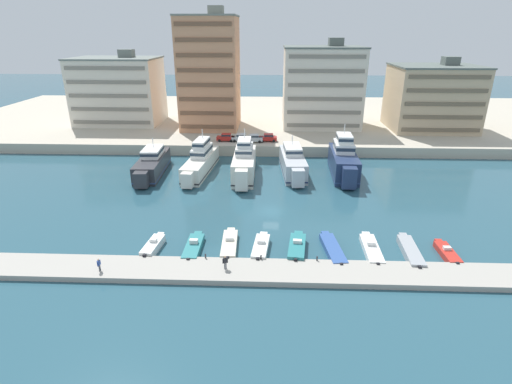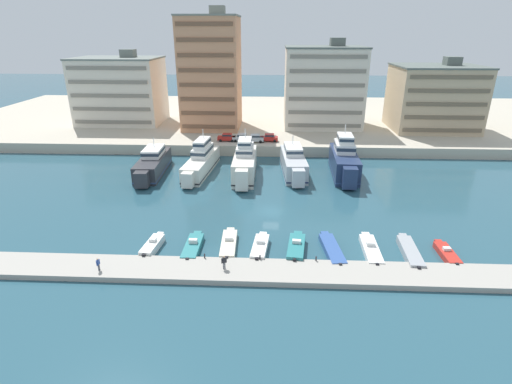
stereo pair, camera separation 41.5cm
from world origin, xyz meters
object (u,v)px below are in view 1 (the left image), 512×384
(motorboat_white_mid_right, at_px, (371,249))
(pedestrian_mid_deck, at_px, (225,261))
(motorboat_grey_right, at_px, (410,251))
(car_silver_mid_left, at_px, (254,138))
(motorboat_white_center_left, at_px, (261,247))
(yacht_silver_center_left, at_px, (293,163))
(car_silver_left, at_px, (241,137))
(pedestrian_near_edge, at_px, (99,264))
(yacht_ivory_mid_left, at_px, (244,163))
(motorboat_teal_left, at_px, (194,247))
(motorboat_white_far_left, at_px, (153,246))
(car_red_far_left, at_px, (226,137))
(yacht_charcoal_far_left, at_px, (152,164))
(motorboat_red_far_right, at_px, (447,253))
(motorboat_cream_mid_left, at_px, (229,244))
(yacht_navy_center, at_px, (344,160))
(motorboat_blue_center_right, at_px, (332,249))
(car_red_center_left, at_px, (268,137))
(yacht_ivory_left, at_px, (201,161))
(motorboat_teal_center, at_px, (297,247))

(motorboat_white_mid_right, bearing_deg, pedestrian_mid_deck, -162.73)
(motorboat_white_mid_right, xyz_separation_m, motorboat_grey_right, (4.74, -0.48, 0.06))
(car_silver_mid_left, bearing_deg, motorboat_grey_right, -64.04)
(motorboat_white_center_left, bearing_deg, yacht_silver_center_left, 79.85)
(car_silver_left, height_order, pedestrian_near_edge, car_silver_left)
(yacht_ivory_mid_left, distance_m, motorboat_teal_left, 28.44)
(motorboat_white_far_left, bearing_deg, motorboat_teal_left, 2.21)
(motorboat_white_far_left, height_order, motorboat_white_mid_right, motorboat_white_far_left)
(motorboat_teal_left, relative_size, car_red_far_left, 1.78)
(yacht_charcoal_far_left, xyz_separation_m, motorboat_white_center_left, (22.13, -28.73, -1.46))
(yacht_silver_center_left, distance_m, car_silver_left, 18.66)
(car_silver_left, bearing_deg, motorboat_red_far_right, -57.02)
(motorboat_cream_mid_left, relative_size, car_silver_left, 1.93)
(motorboat_white_center_left, relative_size, pedestrian_near_edge, 4.40)
(motorboat_grey_right, bearing_deg, yacht_navy_center, 96.98)
(motorboat_blue_center_right, xyz_separation_m, motorboat_grey_right, (9.66, -0.38, 0.09))
(car_red_center_left, bearing_deg, yacht_navy_center, -46.21)
(yacht_ivory_left, distance_m, motorboat_teal_center, 34.59)
(motorboat_teal_center, relative_size, motorboat_blue_center_right, 0.86)
(yacht_charcoal_far_left, relative_size, yacht_navy_center, 1.01)
(yacht_charcoal_far_left, distance_m, motorboat_cream_mid_left, 33.34)
(yacht_silver_center_left, height_order, motorboat_blue_center_right, yacht_silver_center_left)
(yacht_charcoal_far_left, xyz_separation_m, motorboat_cream_mid_left, (18.02, -28.01, -1.51))
(car_silver_mid_left, bearing_deg, motorboat_white_center_left, -86.24)
(motorboat_teal_center, distance_m, car_silver_mid_left, 44.89)
(car_silver_left, bearing_deg, motorboat_white_mid_right, -65.87)
(yacht_navy_center, distance_m, motorboat_blue_center_right, 30.24)
(yacht_charcoal_far_left, relative_size, motorboat_red_far_right, 2.90)
(motorboat_teal_left, height_order, motorboat_cream_mid_left, motorboat_teal_left)
(motorboat_teal_left, xyz_separation_m, pedestrian_near_edge, (-9.61, -6.29, 1.20))
(motorboat_white_mid_right, height_order, pedestrian_near_edge, pedestrian_near_edge)
(car_red_far_left, bearing_deg, yacht_silver_center_left, -45.18)
(motorboat_white_mid_right, bearing_deg, motorboat_teal_center, -179.27)
(yacht_silver_center_left, bearing_deg, motorboat_white_center_left, -100.15)
(car_red_far_left, bearing_deg, motorboat_red_far_right, -54.11)
(yacht_silver_center_left, relative_size, car_red_far_left, 4.24)
(yacht_charcoal_far_left, xyz_separation_m, motorboat_white_far_left, (8.30, -29.03, -1.41))
(car_red_far_left, height_order, car_silver_mid_left, same)
(yacht_ivory_mid_left, bearing_deg, car_silver_left, 96.55)
(motorboat_teal_left, relative_size, motorboat_white_mid_right, 0.90)
(yacht_charcoal_far_left, bearing_deg, car_red_center_left, 35.92)
(motorboat_white_far_left, relative_size, motorboat_red_far_right, 0.98)
(motorboat_teal_left, height_order, car_red_center_left, car_red_center_left)
(motorboat_white_far_left, bearing_deg, yacht_ivory_left, 87.95)
(motorboat_white_far_left, distance_m, motorboat_blue_center_right, 22.96)
(motorboat_cream_mid_left, relative_size, car_silver_mid_left, 1.90)
(motorboat_white_far_left, xyz_separation_m, motorboat_blue_center_right, (22.96, 0.38, -0.15))
(yacht_silver_center_left, relative_size, motorboat_grey_right, 2.07)
(yacht_charcoal_far_left, height_order, yacht_ivory_left, yacht_ivory_left)
(motorboat_red_far_right, distance_m, car_silver_mid_left, 51.77)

